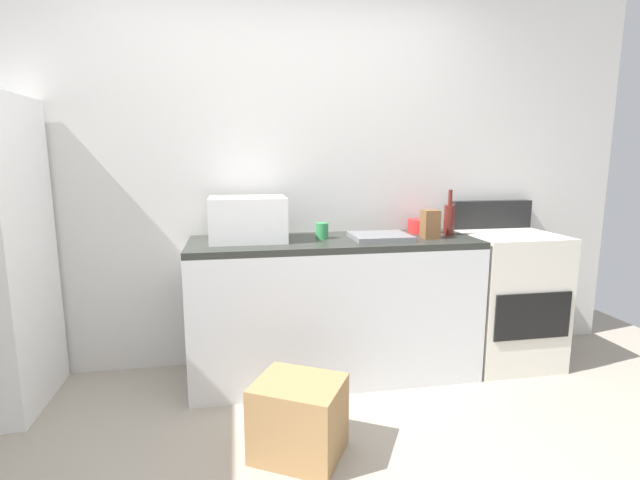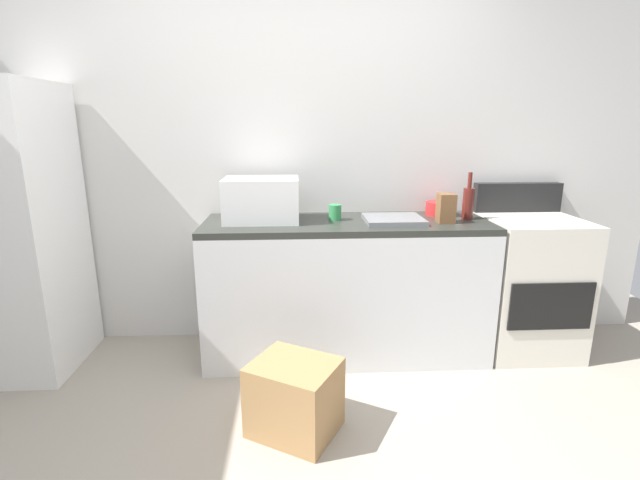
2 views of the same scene
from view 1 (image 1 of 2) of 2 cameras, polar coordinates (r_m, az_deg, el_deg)
name	(u,v)px [view 1 (image 1 of 2)]	position (r m, az deg, el deg)	size (l,w,h in m)	color
wall_back	(280,174)	(3.18, -4.92, 8.15)	(5.00, 0.10, 2.60)	silver
kitchen_counter	(334,308)	(3.03, 1.69, -8.30)	(1.80, 0.60, 0.90)	silver
stove_oven	(505,295)	(3.48, 21.85, -6.32)	(0.60, 0.61, 1.10)	silver
microwave	(248,219)	(2.87, -8.87, 2.57)	(0.46, 0.34, 0.27)	white
sink_basin	(380,236)	(2.95, 7.41, 0.44)	(0.36, 0.32, 0.03)	slate
wine_bottle	(449,219)	(3.17, 15.62, 2.55)	(0.07, 0.07, 0.30)	#591E19
coffee_mug	(322,231)	(2.92, 0.24, 1.15)	(0.08, 0.08, 0.10)	#338C4C
knife_block	(430,224)	(3.01, 13.40, 1.90)	(0.10, 0.10, 0.18)	brown
mixing_bowl	(421,226)	(3.25, 12.36, 1.71)	(0.19, 0.19, 0.09)	red
cardboard_box_medium	(299,418)	(2.35, -2.63, -21.06)	(0.40, 0.34, 0.37)	#A37A4C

